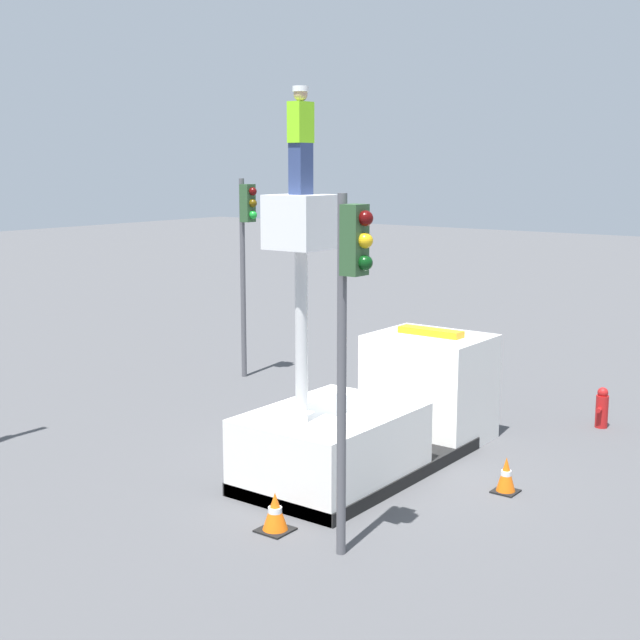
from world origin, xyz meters
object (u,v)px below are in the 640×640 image
at_px(fire_hydrant, 602,408).
at_px(traffic_cone_rear, 275,513).
at_px(worker, 301,140).
at_px(bucket_truck, 378,415).
at_px(traffic_light_pole, 350,305).
at_px(traffic_light_across, 246,238).
at_px(traffic_cone_curbside, 506,476).

bearing_deg(fire_hydrant, traffic_cone_rear, 166.04).
bearing_deg(fire_hydrant, worker, 160.03).
xyz_separation_m(worker, fire_hydrant, (7.40, -2.69, -5.73)).
distance_m(bucket_truck, traffic_light_pole, 5.17).
distance_m(traffic_light_pole, traffic_light_across, 11.64).
relative_size(traffic_light_across, traffic_cone_curbside, 8.30).
relative_size(traffic_light_across, fire_hydrant, 5.91).
bearing_deg(traffic_cone_curbside, traffic_cone_rear, 149.77).
distance_m(bucket_truck, fire_hydrant, 5.68).
xyz_separation_m(traffic_light_pole, traffic_cone_rear, (0.05, 1.47, -3.51)).
xyz_separation_m(bucket_truck, traffic_cone_curbside, (0.01, -2.72, -0.65)).
relative_size(fire_hydrant, traffic_cone_rear, 1.43).
bearing_deg(traffic_light_across, traffic_light_pole, -131.14).
xyz_separation_m(traffic_light_across, traffic_cone_curbside, (-3.82, -9.51, -3.52)).
bearing_deg(traffic_cone_rear, fire_hydrant, -13.96).
height_order(traffic_light_across, traffic_cone_rear, traffic_light_across).
bearing_deg(traffic_cone_curbside, traffic_light_pole, 169.07).
distance_m(fire_hydrant, traffic_cone_curbside, 4.97).
xyz_separation_m(bucket_truck, traffic_cone_rear, (-3.78, -0.51, -0.66)).
relative_size(worker, traffic_light_pole, 0.32).
relative_size(worker, traffic_cone_curbside, 2.67).
height_order(traffic_light_across, fire_hydrant, traffic_light_across).
xyz_separation_m(bucket_truck, traffic_light_across, (3.83, 6.79, 2.87)).
height_order(traffic_light_pole, traffic_cone_rear, traffic_light_pole).
relative_size(worker, traffic_cone_rear, 2.71).
distance_m(traffic_light_across, fire_hydrant, 10.13).
bearing_deg(bucket_truck, traffic_light_across, 60.53).
bearing_deg(traffic_cone_rear, traffic_cone_curbside, -30.23).
height_order(fire_hydrant, traffic_cone_rear, fire_hydrant).
distance_m(traffic_cone_rear, traffic_cone_curbside, 4.39).
height_order(traffic_light_pole, traffic_cone_curbside, traffic_light_pole).
bearing_deg(fire_hydrant, traffic_light_pole, 175.40).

